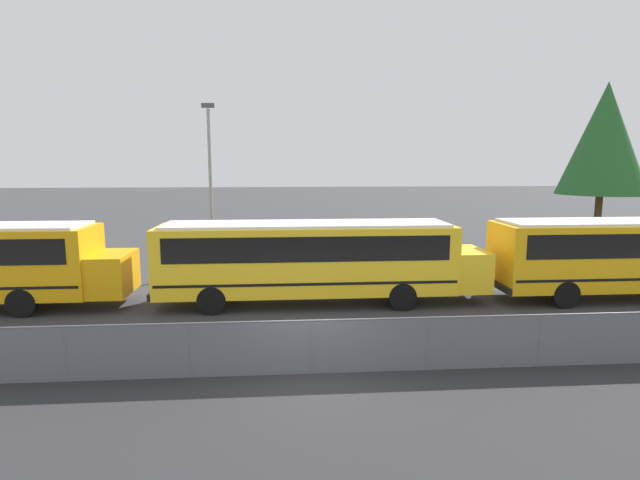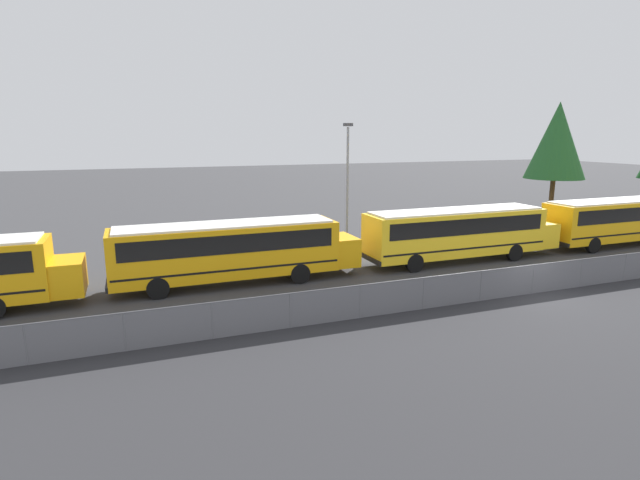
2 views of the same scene
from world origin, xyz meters
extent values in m
plane|color=#38383A|center=(0.00, 0.00, 0.00)|extent=(200.00, 200.00, 0.00)
cube|color=#9EA0A5|center=(0.00, 0.00, 0.70)|extent=(78.09, 0.03, 1.41)
cube|color=slate|center=(0.00, -0.01, 0.70)|extent=(78.09, 0.01, 1.41)
cylinder|color=slate|center=(0.00, 0.00, 1.41)|extent=(78.09, 0.05, 0.05)
cylinder|color=slate|center=(-6.01, 0.00, 0.70)|extent=(0.07, 0.07, 1.41)
cylinder|color=slate|center=(-3.00, 0.00, 0.70)|extent=(0.07, 0.07, 1.41)
cylinder|color=slate|center=(0.00, 0.00, 0.70)|extent=(0.07, 0.07, 1.41)
cylinder|color=slate|center=(3.00, 0.00, 0.70)|extent=(0.07, 0.07, 1.41)
cylinder|color=slate|center=(6.01, 0.00, 0.70)|extent=(0.07, 0.07, 1.41)
cube|color=orange|center=(-7.00, 6.65, 1.27)|extent=(1.33, 2.35, 1.51)
cylinder|color=black|center=(-9.77, 7.81, 0.51)|extent=(1.02, 0.28, 1.02)
cylinder|color=black|center=(-9.77, 5.50, 0.51)|extent=(1.02, 0.28, 1.02)
cube|color=yellow|center=(0.22, 6.45, 1.77)|extent=(11.07, 2.56, 2.51)
cube|color=black|center=(0.22, 6.45, 2.32)|extent=(10.18, 2.60, 0.90)
cube|color=black|center=(0.22, 6.45, 1.06)|extent=(10.84, 2.59, 0.10)
cube|color=yellow|center=(6.41, 6.45, 1.27)|extent=(1.33, 2.35, 1.51)
cube|color=black|center=(-5.37, 6.45, 0.66)|extent=(0.12, 2.56, 0.24)
cube|color=silver|center=(0.22, 6.45, 3.07)|extent=(10.51, 2.30, 0.10)
cylinder|color=black|center=(3.65, 7.61, 0.51)|extent=(1.02, 0.28, 1.02)
cylinder|color=black|center=(3.65, 5.29, 0.51)|extent=(1.02, 0.28, 1.02)
cylinder|color=black|center=(-3.21, 7.61, 0.51)|extent=(1.02, 0.28, 1.02)
cylinder|color=black|center=(-3.21, 5.29, 0.51)|extent=(1.02, 0.28, 1.02)
cube|color=#EDA80F|center=(13.17, 6.26, 1.77)|extent=(11.07, 2.56, 2.51)
cube|color=black|center=(13.17, 6.26, 2.32)|extent=(10.18, 2.60, 0.90)
cube|color=black|center=(13.17, 6.26, 1.06)|extent=(10.84, 2.59, 0.10)
cube|color=black|center=(7.59, 6.26, 0.66)|extent=(0.12, 2.56, 0.24)
cube|color=silver|center=(13.17, 6.26, 3.07)|extent=(10.51, 2.30, 0.10)
cylinder|color=black|center=(9.74, 7.42, 0.51)|extent=(1.02, 0.28, 1.02)
cylinder|color=black|center=(9.74, 5.11, 0.51)|extent=(1.02, 0.28, 1.02)
cylinder|color=gray|center=(-4.11, 12.43, 3.93)|extent=(0.16, 0.16, 7.86)
cube|color=#47474C|center=(-4.11, 12.43, 8.01)|extent=(0.60, 0.24, 0.20)
cylinder|color=#51381E|center=(19.55, 18.35, 1.67)|extent=(0.44, 0.44, 3.35)
cone|color=#235B28|center=(19.55, 18.35, 6.84)|extent=(5.37, 5.37, 6.98)
camera|label=1|loc=(-0.69, -12.06, 5.34)|focal=28.00mm
camera|label=2|loc=(-17.46, -17.57, 7.44)|focal=28.00mm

